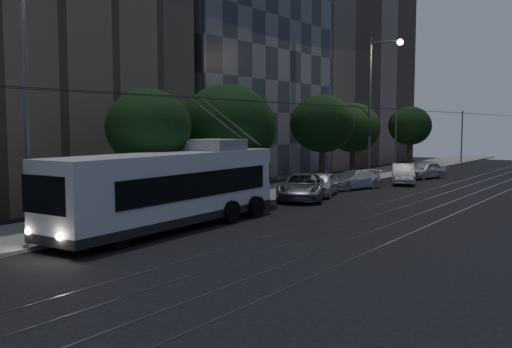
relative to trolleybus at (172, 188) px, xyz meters
The scene contains 19 objects.
ground 4.70m from the trolleybus, 20.07° to the right, with size 120.00×120.00×0.00m, color black.
sidewalk 18.89m from the trolleybus, 100.41° to the left, with size 5.00×90.00×0.15m, color gray.
tram_rails 19.72m from the trolleybus, 70.37° to the left, with size 4.52×90.00×0.02m.
overhead_wires 18.60m from the trolleybus, 92.71° to the left, with size 2.23×90.00×6.00m.
building_glass_mid 27.91m from the trolleybus, 126.01° to the left, with size 14.40×18.40×26.80m.
building_tan_far 45.92m from the trolleybus, 110.20° to the left, with size 14.40×22.40×34.80m.
trolleybus is the anchor object (origin of this frame).
pickup_silver 11.41m from the trolleybus, 91.01° to the left, with size 2.58×5.59×1.55m, color #9A9DA1.
car_white_a 13.70m from the trolleybus, 90.84° to the left, with size 1.74×4.33×1.47m, color silver.
car_white_b 18.21m from the trolleybus, 90.63° to the left, with size 1.81×4.45×1.29m, color white.
car_white_c 23.56m from the trolleybus, 86.59° to the left, with size 1.59×4.56×1.50m, color silver.
car_white_d 28.61m from the trolleybus, 87.19° to the left, with size 1.66×4.12×1.40m, color silver.
tree_1 3.65m from the trolleybus, 157.64° to the left, with size 3.97×3.97×6.12m.
tree_2 7.72m from the trolleybus, 109.18° to the left, with size 5.35×5.35×6.66m.
tree_3 18.15m from the trolleybus, 97.69° to the left, with size 4.51×4.51×6.55m.
tree_4 23.99m from the trolleybus, 96.89° to the left, with size 4.34×4.34×6.15m.
tree_5 35.28m from the trolleybus, 93.91° to the left, with size 4.08×4.08×6.16m.
streetlamp_near 7.30m from the trolleybus, 102.71° to the right, with size 2.46×0.44×10.18m.
streetlamp_far 23.35m from the trolleybus, 91.69° to the left, with size 2.63×0.44×11.00m.
Camera 1 is at (12.79, -16.28, 4.47)m, focal length 40.00 mm.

